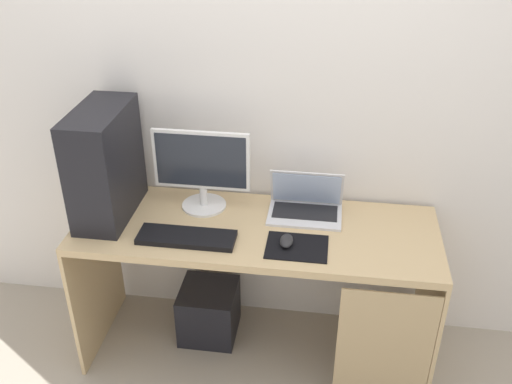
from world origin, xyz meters
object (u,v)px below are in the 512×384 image
at_px(keyboard, 187,237).
at_px(mouse_left, 287,241).
at_px(pc_tower, 105,164).
at_px(subwoofer, 209,311).
at_px(monitor, 202,169).
at_px(laptop, 305,205).

height_order(keyboard, mouse_left, mouse_left).
bearing_deg(pc_tower, subwoofer, 7.92).
xyz_separation_m(monitor, keyboard, (-0.01, -0.27, -0.19)).
relative_size(pc_tower, laptop, 1.52).
bearing_deg(monitor, mouse_left, -31.32).
bearing_deg(keyboard, monitor, 87.06).
height_order(laptop, subwoofer, laptop).
height_order(keyboard, subwoofer, keyboard).
relative_size(monitor, laptop, 1.32).
height_order(monitor, laptop, monitor).
bearing_deg(mouse_left, pc_tower, 169.90).
distance_m(keyboard, subwoofer, 0.65).
xyz_separation_m(keyboard, subwoofer, (0.02, 0.22, -0.61)).
bearing_deg(laptop, mouse_left, -102.88).
bearing_deg(subwoofer, pc_tower, -172.08).
xyz_separation_m(pc_tower, keyboard, (0.40, -0.17, -0.24)).
distance_m(monitor, mouse_left, 0.52).
bearing_deg(laptop, pc_tower, -172.35).
bearing_deg(subwoofer, laptop, 7.41).
xyz_separation_m(pc_tower, laptop, (0.88, 0.12, -0.21)).
xyz_separation_m(pc_tower, subwoofer, (0.42, 0.06, -0.85)).
xyz_separation_m(monitor, laptop, (0.47, 0.01, -0.16)).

